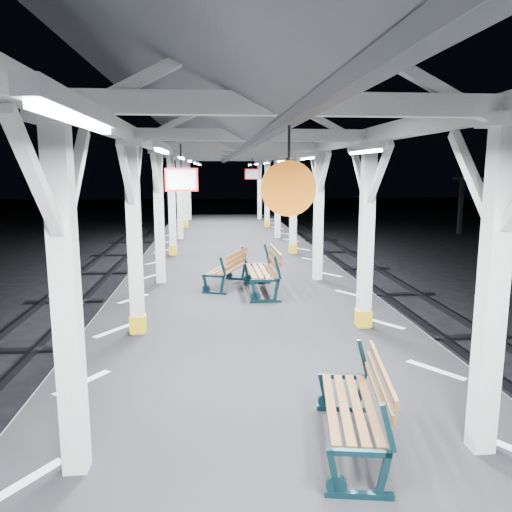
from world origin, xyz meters
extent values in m
plane|color=black|center=(0.00, 0.00, 0.00)|extent=(120.00, 120.00, 0.00)
cube|color=black|center=(0.00, 0.00, 0.50)|extent=(6.00, 50.00, 1.00)
cube|color=silver|center=(-2.45, 0.00, 1.00)|extent=(1.00, 48.00, 0.01)
cube|color=silver|center=(2.45, 0.00, 1.00)|extent=(1.00, 48.00, 0.01)
cube|color=silver|center=(-2.00, -2.00, 2.60)|extent=(0.22, 0.22, 3.20)
cube|color=silver|center=(-2.00, -2.00, 4.26)|extent=(0.40, 0.40, 0.12)
cube|color=silver|center=(-2.00, -1.45, 3.75)|extent=(0.10, 0.99, 0.99)
cube|color=silver|center=(-2.00, -2.55, 3.75)|extent=(0.10, 0.99, 0.99)
cube|color=silver|center=(-2.00, 2.00, 2.60)|extent=(0.22, 0.22, 3.20)
cube|color=silver|center=(-2.00, 2.00, 4.26)|extent=(0.40, 0.40, 0.12)
cube|color=gold|center=(-2.00, 2.00, 1.18)|extent=(0.26, 0.26, 0.30)
cube|color=silver|center=(-2.00, 2.55, 3.75)|extent=(0.10, 0.99, 0.99)
cube|color=silver|center=(-2.00, 1.45, 3.75)|extent=(0.10, 0.99, 0.99)
cube|color=silver|center=(-2.00, 6.00, 2.60)|extent=(0.22, 0.22, 3.20)
cube|color=silver|center=(-2.00, 6.00, 4.26)|extent=(0.40, 0.40, 0.12)
cube|color=silver|center=(-2.00, 6.55, 3.75)|extent=(0.10, 0.99, 0.99)
cube|color=silver|center=(-2.00, 5.45, 3.75)|extent=(0.10, 0.99, 0.99)
cube|color=silver|center=(-2.00, 10.00, 2.60)|extent=(0.22, 0.22, 3.20)
cube|color=silver|center=(-2.00, 10.00, 4.26)|extent=(0.40, 0.40, 0.12)
cube|color=gold|center=(-2.00, 10.00, 1.18)|extent=(0.26, 0.26, 0.30)
cube|color=silver|center=(-2.00, 10.55, 3.75)|extent=(0.10, 0.99, 0.99)
cube|color=silver|center=(-2.00, 9.45, 3.75)|extent=(0.10, 0.99, 0.99)
cube|color=silver|center=(-2.00, 14.00, 2.60)|extent=(0.22, 0.22, 3.20)
cube|color=silver|center=(-2.00, 14.00, 4.26)|extent=(0.40, 0.40, 0.12)
cube|color=silver|center=(-2.00, 14.55, 3.75)|extent=(0.10, 0.99, 0.99)
cube|color=silver|center=(-2.00, 13.45, 3.75)|extent=(0.10, 0.99, 0.99)
cube|color=silver|center=(-2.00, 18.00, 2.60)|extent=(0.22, 0.22, 3.20)
cube|color=silver|center=(-2.00, 18.00, 4.26)|extent=(0.40, 0.40, 0.12)
cube|color=gold|center=(-2.00, 18.00, 1.18)|extent=(0.26, 0.26, 0.30)
cube|color=silver|center=(-2.00, 18.55, 3.75)|extent=(0.10, 0.99, 0.99)
cube|color=silver|center=(-2.00, 17.45, 3.75)|extent=(0.10, 0.99, 0.99)
cube|color=silver|center=(-2.00, 22.00, 2.60)|extent=(0.22, 0.22, 3.20)
cube|color=silver|center=(-2.00, 22.00, 4.26)|extent=(0.40, 0.40, 0.12)
cube|color=silver|center=(-2.00, 22.55, 3.75)|extent=(0.10, 0.99, 0.99)
cube|color=silver|center=(-2.00, 21.45, 3.75)|extent=(0.10, 0.99, 0.99)
cube|color=silver|center=(2.00, -2.00, 2.60)|extent=(0.22, 0.22, 3.20)
cube|color=silver|center=(2.00, -2.00, 4.26)|extent=(0.40, 0.40, 0.12)
cube|color=silver|center=(2.00, -1.45, 3.75)|extent=(0.10, 0.99, 0.99)
cube|color=silver|center=(2.00, 2.00, 2.60)|extent=(0.22, 0.22, 3.20)
cube|color=silver|center=(2.00, 2.00, 4.26)|extent=(0.40, 0.40, 0.12)
cube|color=gold|center=(2.00, 2.00, 1.18)|extent=(0.26, 0.26, 0.30)
cube|color=silver|center=(2.00, 2.55, 3.75)|extent=(0.10, 0.99, 0.99)
cube|color=silver|center=(2.00, 1.45, 3.75)|extent=(0.10, 0.99, 0.99)
cube|color=silver|center=(2.00, 6.00, 2.60)|extent=(0.22, 0.22, 3.20)
cube|color=silver|center=(2.00, 6.00, 4.26)|extent=(0.40, 0.40, 0.12)
cube|color=silver|center=(2.00, 6.55, 3.75)|extent=(0.10, 0.99, 0.99)
cube|color=silver|center=(2.00, 5.45, 3.75)|extent=(0.10, 0.99, 0.99)
cube|color=silver|center=(2.00, 10.00, 2.60)|extent=(0.22, 0.22, 3.20)
cube|color=silver|center=(2.00, 10.00, 4.26)|extent=(0.40, 0.40, 0.12)
cube|color=gold|center=(2.00, 10.00, 1.18)|extent=(0.26, 0.26, 0.30)
cube|color=silver|center=(2.00, 10.55, 3.75)|extent=(0.10, 0.99, 0.99)
cube|color=silver|center=(2.00, 9.45, 3.75)|extent=(0.10, 0.99, 0.99)
cube|color=silver|center=(2.00, 14.00, 2.60)|extent=(0.22, 0.22, 3.20)
cube|color=silver|center=(2.00, 14.00, 4.26)|extent=(0.40, 0.40, 0.12)
cube|color=silver|center=(2.00, 14.55, 3.75)|extent=(0.10, 0.99, 0.99)
cube|color=silver|center=(2.00, 13.45, 3.75)|extent=(0.10, 0.99, 0.99)
cube|color=silver|center=(2.00, 18.00, 2.60)|extent=(0.22, 0.22, 3.20)
cube|color=silver|center=(2.00, 18.00, 4.26)|extent=(0.40, 0.40, 0.12)
cube|color=gold|center=(2.00, 18.00, 1.18)|extent=(0.26, 0.26, 0.30)
cube|color=silver|center=(2.00, 18.55, 3.75)|extent=(0.10, 0.99, 0.99)
cube|color=silver|center=(2.00, 17.45, 3.75)|extent=(0.10, 0.99, 0.99)
cube|color=silver|center=(2.00, 22.00, 2.60)|extent=(0.22, 0.22, 3.20)
cube|color=silver|center=(2.00, 22.00, 4.26)|extent=(0.40, 0.40, 0.12)
cube|color=silver|center=(2.00, 22.55, 3.75)|extent=(0.10, 0.99, 0.99)
cube|color=silver|center=(2.00, 21.45, 3.75)|extent=(0.10, 0.99, 0.99)
cube|color=silver|center=(-2.00, 0.00, 4.38)|extent=(0.18, 48.00, 0.24)
cube|color=silver|center=(2.00, 0.00, 4.38)|extent=(0.18, 48.00, 0.24)
cube|color=silver|center=(0.00, -2.00, 4.38)|extent=(4.20, 0.14, 0.20)
cube|color=silver|center=(0.00, 2.00, 4.38)|extent=(4.20, 0.14, 0.20)
cube|color=silver|center=(0.00, 6.00, 4.38)|extent=(4.20, 0.14, 0.20)
cube|color=silver|center=(0.00, 10.00, 4.38)|extent=(4.20, 0.14, 0.20)
cube|color=silver|center=(0.00, 14.00, 4.38)|extent=(4.20, 0.14, 0.20)
cube|color=silver|center=(0.00, 18.00, 4.38)|extent=(4.20, 0.14, 0.20)
cube|color=silver|center=(0.00, 22.00, 4.38)|extent=(4.20, 0.14, 0.20)
cube|color=silver|center=(0.00, 0.00, 5.30)|extent=(0.16, 48.00, 0.20)
cube|color=#515459|center=(-1.30, 0.00, 4.92)|extent=(2.80, 49.00, 1.45)
cube|color=#515459|center=(1.30, 0.00, 4.92)|extent=(2.80, 49.00, 1.45)
cube|color=silver|center=(-1.30, -4.00, 4.10)|extent=(0.10, 1.35, 0.08)
cube|color=white|center=(-1.30, -4.00, 4.05)|extent=(0.05, 1.25, 0.05)
cube|color=silver|center=(-1.30, 0.00, 4.10)|extent=(0.10, 1.35, 0.08)
cube|color=white|center=(-1.30, 0.00, 4.05)|extent=(0.05, 1.25, 0.05)
cube|color=silver|center=(-1.30, 4.00, 4.10)|extent=(0.10, 1.35, 0.08)
cube|color=white|center=(-1.30, 4.00, 4.05)|extent=(0.05, 1.25, 0.05)
cube|color=silver|center=(-1.30, 8.00, 4.10)|extent=(0.10, 1.35, 0.08)
cube|color=white|center=(-1.30, 8.00, 4.05)|extent=(0.05, 1.25, 0.05)
cube|color=silver|center=(-1.30, 12.00, 4.10)|extent=(0.10, 1.35, 0.08)
cube|color=white|center=(-1.30, 12.00, 4.05)|extent=(0.05, 1.25, 0.05)
cube|color=silver|center=(-1.30, 16.00, 4.10)|extent=(0.10, 1.35, 0.08)
cube|color=white|center=(-1.30, 16.00, 4.05)|extent=(0.05, 1.25, 0.05)
cube|color=silver|center=(-1.30, 20.00, 4.10)|extent=(0.10, 1.35, 0.08)
cube|color=white|center=(-1.30, 20.00, 4.05)|extent=(0.05, 1.25, 0.05)
cube|color=silver|center=(1.30, 0.00, 4.10)|extent=(0.10, 1.35, 0.08)
cube|color=white|center=(1.30, 0.00, 4.05)|extent=(0.05, 1.25, 0.05)
cube|color=silver|center=(1.30, 4.00, 4.10)|extent=(0.10, 1.35, 0.08)
cube|color=white|center=(1.30, 4.00, 4.05)|extent=(0.05, 1.25, 0.05)
cube|color=silver|center=(1.30, 8.00, 4.10)|extent=(0.10, 1.35, 0.08)
cube|color=white|center=(1.30, 8.00, 4.05)|extent=(0.05, 1.25, 0.05)
cube|color=silver|center=(1.30, 12.00, 4.10)|extent=(0.10, 1.35, 0.08)
cube|color=white|center=(1.30, 12.00, 4.05)|extent=(0.05, 1.25, 0.05)
cube|color=silver|center=(1.30, 16.00, 4.10)|extent=(0.10, 1.35, 0.08)
cube|color=white|center=(1.30, 16.00, 4.05)|extent=(0.05, 1.25, 0.05)
cube|color=silver|center=(1.30, 20.00, 4.10)|extent=(0.10, 1.35, 0.08)
cube|color=white|center=(1.30, 20.00, 4.05)|extent=(0.05, 1.25, 0.05)
cylinder|color=black|center=(0.00, -2.00, 4.05)|extent=(0.02, 0.02, 0.30)
cylinder|color=orange|center=(0.00, -2.00, 3.65)|extent=(0.50, 0.04, 0.50)
cylinder|color=black|center=(-1.15, 1.26, 4.02)|extent=(0.02, 0.02, 0.36)
cube|color=red|center=(-1.15, 1.26, 3.67)|extent=(0.50, 0.03, 0.35)
cube|color=white|center=(-1.15, 1.26, 3.67)|extent=(0.44, 0.04, 0.29)
cylinder|color=black|center=(0.66, 10.40, 4.02)|extent=(0.02, 0.02, 0.36)
cube|color=red|center=(0.66, 10.40, 3.67)|extent=(0.50, 0.03, 0.35)
cube|color=white|center=(0.66, 10.40, 3.67)|extent=(0.44, 0.05, 0.29)
cube|color=black|center=(14.00, 22.00, 1.65)|extent=(0.20, 0.20, 3.30)
sphere|color=silver|center=(14.00, 22.00, 3.22)|extent=(0.20, 0.20, 0.20)
cube|color=black|center=(0.55, -2.65, 1.03)|extent=(0.60, 0.16, 0.06)
cube|color=black|center=(0.33, -2.61, 1.23)|extent=(0.16, 0.07, 0.46)
cube|color=black|center=(0.75, -2.68, 1.23)|extent=(0.15, 0.07, 0.46)
cube|color=black|center=(0.77, -2.69, 1.67)|extent=(0.17, 0.08, 0.44)
cube|color=black|center=(0.81, -1.07, 1.03)|extent=(0.60, 0.16, 0.06)
cube|color=black|center=(0.60, -1.04, 1.23)|extent=(0.16, 0.07, 0.46)
cube|color=black|center=(1.01, -1.11, 1.23)|extent=(0.15, 0.07, 0.46)
cube|color=black|center=(1.03, -1.11, 1.67)|extent=(0.17, 0.08, 0.44)
cube|color=brown|center=(0.48, -1.83, 1.45)|extent=(0.34, 1.51, 0.03)
cube|color=brown|center=(0.61, -1.85, 1.45)|extent=(0.34, 1.51, 0.03)
cube|color=brown|center=(0.74, -1.87, 1.45)|extent=(0.34, 1.51, 0.03)
cube|color=brown|center=(0.87, -1.89, 1.45)|extent=(0.34, 1.51, 0.03)
cube|color=brown|center=(0.94, -1.91, 1.59)|extent=(0.30, 1.51, 0.09)
cube|color=brown|center=(0.96, -1.91, 1.72)|extent=(0.30, 1.51, 0.09)
cube|color=brown|center=(0.98, -1.91, 1.85)|extent=(0.30, 1.51, 0.09)
cube|color=black|center=(0.42, 3.82, 1.03)|extent=(0.68, 0.08, 0.07)
cube|color=black|center=(0.17, 3.81, 1.26)|extent=(0.18, 0.06, 0.53)
cube|color=black|center=(0.65, 3.82, 1.26)|extent=(0.16, 0.06, 0.53)
cube|color=black|center=(0.67, 3.82, 1.76)|extent=(0.19, 0.06, 0.50)
cube|color=black|center=(0.40, 5.64, 1.03)|extent=(0.68, 0.08, 0.07)
cube|color=black|center=(0.15, 5.64, 1.26)|extent=(0.18, 0.06, 0.53)
cube|color=black|center=(0.63, 5.64, 1.26)|extent=(0.16, 0.06, 0.53)
cube|color=black|center=(0.65, 5.64, 1.76)|extent=(0.19, 0.06, 0.50)
cube|color=brown|center=(0.18, 4.73, 1.51)|extent=(0.13, 1.73, 0.04)
cube|color=brown|center=(0.33, 4.73, 1.51)|extent=(0.13, 1.73, 0.04)
cube|color=brown|center=(0.48, 4.73, 1.51)|extent=(0.13, 1.73, 0.04)
cube|color=brown|center=(0.63, 4.73, 1.51)|extent=(0.13, 1.73, 0.04)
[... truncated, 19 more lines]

